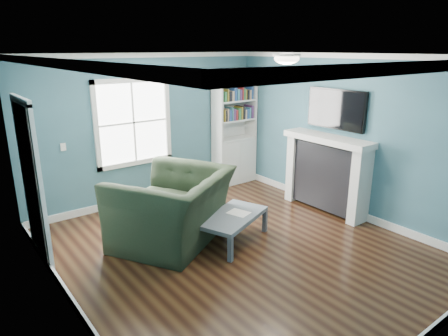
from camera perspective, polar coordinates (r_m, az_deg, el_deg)
floor at (r=5.66m, az=2.04°, el=-11.49°), size 5.00×5.00×0.00m
room_walls at (r=5.10m, az=2.23°, el=4.35°), size 5.00×5.00×5.00m
trim at (r=5.18m, az=2.19°, el=0.62°), size 4.50×5.00×2.60m
window at (r=7.05m, az=-12.80°, el=6.35°), size 1.40×0.06×1.50m
bookshelf at (r=8.07m, az=1.44°, el=4.25°), size 0.90×0.35×2.31m
fireplace at (r=6.94m, az=14.41°, el=-0.87°), size 0.44×1.58×1.30m
tv at (r=6.79m, az=15.72°, el=8.11°), size 0.06×1.10×0.65m
door at (r=5.55m, az=-25.82°, el=-1.75°), size 0.12×0.98×2.17m
ceiling_fixture at (r=5.67m, az=8.96°, el=15.29°), size 0.38×0.38×0.15m
light_switch at (r=6.70m, az=-21.98°, el=2.81°), size 0.08×0.01×0.12m
recliner at (r=5.64m, az=-7.41°, el=-4.06°), size 1.87×1.67×1.37m
coffee_table at (r=5.73m, az=1.19°, el=-7.22°), size 1.24×0.96×0.40m
paper_sheet at (r=5.78m, az=2.10°, el=-6.42°), size 0.31×0.35×0.00m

